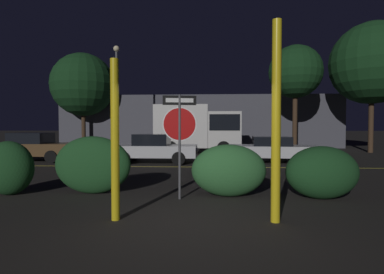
# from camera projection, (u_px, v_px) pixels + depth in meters

# --- Properties ---
(ground_plane) EXTENTS (260.00, 260.00, 0.00)m
(ground_plane) POSITION_uv_depth(u_px,v_px,m) (193.00, 222.00, 5.37)
(ground_plane) COLOR black
(road_center_stripe) EXTENTS (35.77, 0.12, 0.01)m
(road_center_stripe) POSITION_uv_depth(u_px,v_px,m) (202.00, 167.00, 12.75)
(road_center_stripe) COLOR gold
(road_center_stripe) RESTS_ON ground_plane
(stop_sign) EXTENTS (0.80, 0.15, 2.47)m
(stop_sign) POSITION_uv_depth(u_px,v_px,m) (180.00, 126.00, 7.02)
(stop_sign) COLOR #4C4C51
(stop_sign) RESTS_ON ground_plane
(yellow_pole_left) EXTENTS (0.15, 0.15, 2.94)m
(yellow_pole_left) POSITION_uv_depth(u_px,v_px,m) (115.00, 140.00, 5.45)
(yellow_pole_left) COLOR yellow
(yellow_pole_left) RESTS_ON ground_plane
(yellow_pole_right) EXTENTS (0.16, 0.16, 3.60)m
(yellow_pole_right) POSITION_uv_depth(u_px,v_px,m) (276.00, 122.00, 5.32)
(yellow_pole_right) COLOR yellow
(yellow_pole_right) RESTS_ON ground_plane
(hedge_bush_0) EXTENTS (1.26, 0.86, 1.36)m
(hedge_bush_0) POSITION_uv_depth(u_px,v_px,m) (9.00, 168.00, 7.49)
(hedge_bush_0) COLOR #19421E
(hedge_bush_0) RESTS_ON ground_plane
(hedge_bush_1) EXTENTS (1.96, 0.73, 1.47)m
(hedge_bush_1) POSITION_uv_depth(u_px,v_px,m) (93.00, 165.00, 7.65)
(hedge_bush_1) COLOR #1E4C23
(hedge_bush_1) RESTS_ON ground_plane
(hedge_bush_2) EXTENTS (1.83, 0.95, 1.28)m
(hedge_bush_2) POSITION_uv_depth(u_px,v_px,m) (229.00, 170.00, 7.35)
(hedge_bush_2) COLOR #2D6633
(hedge_bush_2) RESTS_ON ground_plane
(hedge_bush_3) EXTENTS (1.69, 1.05, 1.26)m
(hedge_bush_3) POSITION_uv_depth(u_px,v_px,m) (322.00, 172.00, 7.10)
(hedge_bush_3) COLOR #19421E
(hedge_bush_3) RESTS_ON ground_plane
(passing_car_1) EXTENTS (4.38, 1.87, 1.41)m
(passing_car_1) POSITION_uv_depth(u_px,v_px,m) (33.00, 147.00, 14.99)
(passing_car_1) COLOR brown
(passing_car_1) RESTS_ON ground_plane
(passing_car_2) EXTENTS (4.12, 1.97, 1.37)m
(passing_car_2) POSITION_uv_depth(u_px,v_px,m) (154.00, 148.00, 14.31)
(passing_car_2) COLOR silver
(passing_car_2) RESTS_ON ground_plane
(passing_car_3) EXTENTS (4.58, 2.32, 1.25)m
(passing_car_3) POSITION_uv_depth(u_px,v_px,m) (273.00, 149.00, 14.32)
(passing_car_3) COLOR silver
(passing_car_3) RESTS_ON ground_plane
(delivery_truck) EXTENTS (5.48, 2.41, 3.11)m
(delivery_truck) POSITION_uv_depth(u_px,v_px,m) (199.00, 127.00, 19.39)
(delivery_truck) COLOR silver
(delivery_truck) RESTS_ON ground_plane
(street_lamp) EXTENTS (0.39, 0.39, 6.99)m
(street_lamp) POSITION_uv_depth(u_px,v_px,m) (117.00, 88.00, 19.53)
(street_lamp) COLOR #4C4C51
(street_lamp) RESTS_ON ground_plane
(tree_0) EXTENTS (5.37, 5.37, 8.60)m
(tree_0) POSITION_uv_depth(u_px,v_px,m) (372.00, 63.00, 19.73)
(tree_0) COLOR #422D1E
(tree_0) RESTS_ON ground_plane
(tree_1) EXTENTS (4.98, 4.98, 7.55)m
(tree_1) POSITION_uv_depth(u_px,v_px,m) (83.00, 85.00, 23.82)
(tree_1) COLOR #422D1E
(tree_1) RESTS_ON ground_plane
(tree_2) EXTENTS (3.59, 3.59, 7.26)m
(tree_2) POSITION_uv_depth(u_px,v_px,m) (295.00, 72.00, 20.35)
(tree_2) COLOR #422D1E
(tree_2) RESTS_ON ground_plane
(building_backdrop) EXTENTS (23.35, 4.68, 4.35)m
(building_backdrop) POSITION_uv_depth(u_px,v_px,m) (199.00, 122.00, 26.63)
(building_backdrop) COLOR #4C4C56
(building_backdrop) RESTS_ON ground_plane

